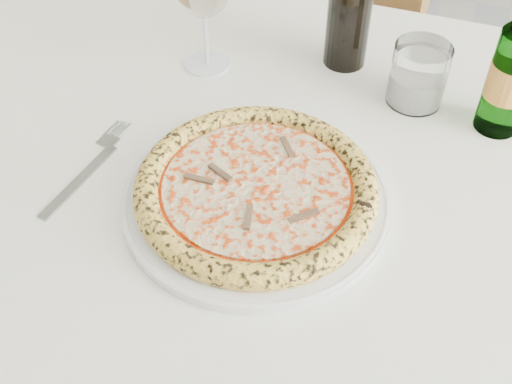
{
  "coord_description": "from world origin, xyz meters",
  "views": [
    {
      "loc": [
        0.01,
        -0.4,
        1.37
      ],
      "look_at": [
        -0.16,
        0.14,
        0.78
      ],
      "focal_mm": 45.0,
      "sensor_mm": 36.0,
      "label": 1
    }
  ],
  "objects_px": {
    "tumbler": "(418,78)",
    "plate": "(256,198)",
    "chair_far": "(336,17)",
    "dining_table": "(276,194)",
    "pizza": "(256,189)"
  },
  "relations": [
    {
      "from": "dining_table",
      "to": "pizza",
      "type": "relative_size",
      "value": 4.89
    },
    {
      "from": "pizza",
      "to": "tumbler",
      "type": "xyz_separation_m",
      "value": [
        0.16,
        0.28,
        0.01
      ]
    },
    {
      "from": "plate",
      "to": "chair_far",
      "type": "bearing_deg",
      "value": 94.69
    },
    {
      "from": "plate",
      "to": "pizza",
      "type": "bearing_deg",
      "value": 147.99
    },
    {
      "from": "chair_far",
      "to": "pizza",
      "type": "bearing_deg",
      "value": -85.31
    },
    {
      "from": "chair_far",
      "to": "pizza",
      "type": "height_order",
      "value": "chair_far"
    },
    {
      "from": "tumbler",
      "to": "plate",
      "type": "bearing_deg",
      "value": -120.32
    },
    {
      "from": "plate",
      "to": "tumbler",
      "type": "relative_size",
      "value": 3.66
    },
    {
      "from": "chair_far",
      "to": "plate",
      "type": "relative_size",
      "value": 2.68
    },
    {
      "from": "plate",
      "to": "tumbler",
      "type": "distance_m",
      "value": 0.33
    },
    {
      "from": "plate",
      "to": "pizza",
      "type": "height_order",
      "value": "pizza"
    },
    {
      "from": "dining_table",
      "to": "chair_far",
      "type": "height_order",
      "value": "chair_far"
    },
    {
      "from": "plate",
      "to": "tumbler",
      "type": "height_order",
      "value": "tumbler"
    },
    {
      "from": "chair_far",
      "to": "plate",
      "type": "distance_m",
      "value": 0.89
    },
    {
      "from": "pizza",
      "to": "tumbler",
      "type": "relative_size",
      "value": 3.28
    }
  ]
}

